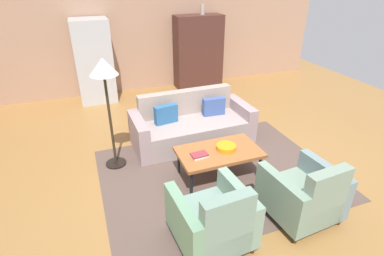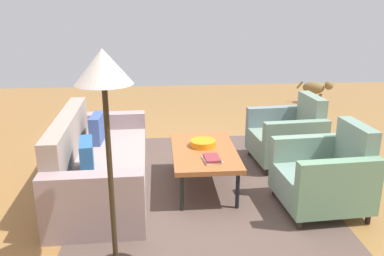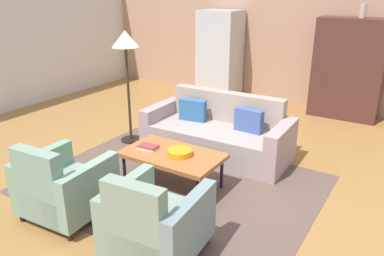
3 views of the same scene
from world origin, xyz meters
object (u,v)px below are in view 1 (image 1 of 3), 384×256
Objects in this scene: cabinet at (198,52)px; vase_tall at (202,9)px; refrigerator at (94,61)px; floor_lamp at (104,77)px; armchair_left at (214,221)px; book_stack at (199,155)px; armchair_right at (305,196)px; fruit_bowl at (226,147)px; couch at (191,125)px; coffee_table at (219,153)px.

cabinet is 7.58× the size of vase_tall.
refrigerator reaches higher than floor_lamp.
armchair_left is 3.71× the size of vase_tall.
floor_lamp reaches higher than armchair_left.
book_stack is 4.23m from cabinet.
armchair_right is at bearing -68.02° from refrigerator.
fruit_bowl is 4.08m from refrigerator.
floor_lamp is (-2.59, -3.03, 0.54)m from cabinet.
vase_tall reaches higher than refrigerator.
cabinet is at bearing 66.83° from armchair_left.
couch is 1.19m from coffee_table.
armchair_left is at bearing -121.19° from fruit_bowl.
fruit_bowl is 1.22× the size of vase_tall.
fruit_bowl is at bearing 94.05° from couch.
refrigerator is at bearing 111.66° from fruit_bowl.
vase_tall is (1.29, 2.69, 1.63)m from couch.
armchair_left is 5.60m from vase_tall.
coffee_table is 1.94m from floor_lamp.
couch is 1.15× the size of refrigerator.
vase_tall reaches higher than cabinet.
book_stack is (-0.44, -0.04, -0.01)m from fruit_bowl.
vase_tall reaches higher than armchair_left.
couch is 8.93× the size of vase_tall.
book_stack is at bearing -111.09° from cabinet.
armchair_right is 3.49× the size of book_stack.
couch is 2.43m from armchair_right.
vase_tall is 4.07m from floor_lamp.
vase_tall is 0.13× the size of refrigerator.
refrigerator reaches higher than armchair_right.
cabinet reaches higher than armchair_left.
cabinet is 4.02m from floor_lamp.
vase_tall is at bearing 48.35° from floor_lamp.
vase_tall reaches higher than floor_lamp.
coffee_table is 4.15× the size of fruit_bowl.
coffee_table is 0.65× the size of refrigerator.
cabinet is (1.07, 3.88, 0.42)m from fruit_bowl.
coffee_table is at bearing -108.36° from vase_tall.
armchair_right is 5.11m from cabinet.
fruit_bowl is 1.99m from floor_lamp.
vase_tall is (1.17, 3.87, 1.44)m from fruit_bowl.
floor_lamp reaches higher than couch.
armchair_left is 0.51× the size of floor_lamp.
fruit_bowl reaches higher than coffee_table.
floor_lamp is (-1.40, 0.85, 1.04)m from coffee_table.
book_stack is (-0.33, -0.04, 0.06)m from coffee_table.
coffee_table is 4.05m from refrigerator.
coffee_table is 0.13m from fruit_bowl.
coffee_table is 1.36× the size of armchair_left.
cabinet is (1.78, 5.04, 0.56)m from armchair_left.
fruit_bowl is (0.11, 0.00, 0.07)m from coffee_table.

